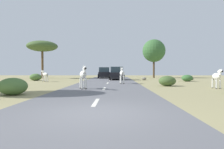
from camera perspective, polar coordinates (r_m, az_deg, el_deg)
The scene contains 18 objects.
ground_plane at distance 6.26m, azimuth -4.52°, elevation -11.19°, with size 90.00×90.00×0.00m, color #998E60.
road at distance 6.28m, azimuth -6.44°, elevation -10.93°, with size 6.00×64.00×0.05m, color slate.
lane_markings at distance 5.31m, azimuth -7.88°, elevation -12.89°, with size 0.16×56.00×0.01m.
zebra_0 at distance 14.03m, azimuth -8.08°, elevation -0.09°, with size 0.80×1.67×1.63m.
zebra_1 at distance 24.59m, azimuth -18.39°, elevation -0.02°, with size 1.23×1.09×1.37m.
zebra_2 at distance 16.54m, azimuth 27.46°, elevation -0.54°, with size 0.44×1.55×1.46m.
zebra_3 at distance 19.48m, azimuth 2.85°, elevation 0.31°, with size 0.50×1.73×1.63m.
car_0 at distance 32.98m, azimuth -2.27°, elevation 0.41°, with size 2.26×4.46×1.74m.
car_1 at distance 27.52m, azimuth 1.32°, elevation 0.23°, with size 2.09×4.37×1.74m.
tree_2 at distance 34.86m, azimuth -19.06°, elevation 7.49°, with size 4.88×4.88×6.06m.
tree_3 at distance 35.94m, azimuth 11.73°, elevation 6.56°, with size 3.93×3.93×6.66m.
bush_0 at distance 17.63m, azimuth 15.31°, elevation -1.76°, with size 1.43×1.29×0.86m, color #425B2D.
bush_2 at distance 12.20m, azimuth -26.18°, elevation -3.02°, with size 1.55×1.40×0.93m, color #4C7038.
bush_3 at distance 25.54m, azimuth 20.45°, elevation -0.95°, with size 1.31×1.18×0.79m, color #386633.
bush_4 at distance 27.50m, azimuth -20.74°, elevation -0.69°, with size 1.48×1.33×0.89m, color #4C7038.
rock_2 at distance 28.89m, azimuth 21.53°, elevation -1.15°, with size 0.51×0.51×0.34m, color gray.
rock_3 at distance 23.58m, azimuth 15.57°, elevation -1.69°, with size 0.41×0.36×0.30m, color #A89E8C.
rock_4 at distance 27.12m, azimuth 9.03°, elevation -1.17°, with size 0.58×0.55×0.40m, color gray.
Camera 1 is at (0.60, -6.09, 1.35)m, focal length 32.42 mm.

